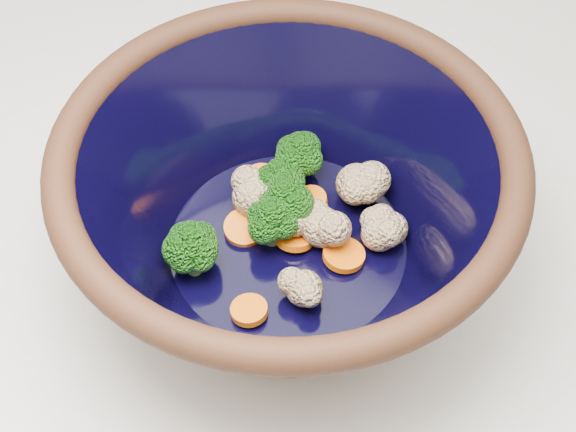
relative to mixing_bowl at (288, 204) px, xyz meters
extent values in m
cylinder|color=black|center=(0.00, 0.00, -0.08)|extent=(0.20, 0.20, 0.01)
torus|color=black|center=(0.00, 0.00, 0.05)|extent=(0.33, 0.33, 0.02)
cylinder|color=black|center=(0.00, 0.00, -0.05)|extent=(0.19, 0.19, 0.00)
cylinder|color=#608442|center=(-0.01, -0.01, -0.04)|extent=(0.01, 0.01, 0.02)
ellipsoid|color=#207115|center=(-0.01, -0.01, -0.02)|extent=(0.04, 0.04, 0.03)
cylinder|color=#608442|center=(-0.03, 0.04, -0.04)|extent=(0.01, 0.01, 0.02)
ellipsoid|color=#207115|center=(-0.03, 0.04, -0.02)|extent=(0.04, 0.04, 0.03)
cylinder|color=#608442|center=(-0.02, 0.02, -0.04)|extent=(0.01, 0.01, 0.02)
ellipsoid|color=#207115|center=(-0.02, 0.02, -0.01)|extent=(0.04, 0.04, 0.04)
cylinder|color=#608442|center=(-0.05, -0.06, -0.04)|extent=(0.01, 0.01, 0.02)
ellipsoid|color=#207115|center=(-0.05, -0.06, -0.02)|extent=(0.04, 0.04, 0.03)
cylinder|color=#608442|center=(-0.03, 0.06, -0.04)|extent=(0.01, 0.01, 0.02)
ellipsoid|color=#207115|center=(-0.03, 0.06, -0.02)|extent=(0.04, 0.04, 0.03)
cylinder|color=#608442|center=(-0.04, -0.06, -0.04)|extent=(0.01, 0.01, 0.02)
ellipsoid|color=#207115|center=(-0.04, -0.06, -0.02)|extent=(0.04, 0.04, 0.03)
sphere|color=beige|center=(-0.03, 0.01, -0.03)|extent=(0.03, 0.03, 0.03)
sphere|color=beige|center=(0.00, 0.02, -0.03)|extent=(0.03, 0.03, 0.03)
sphere|color=beige|center=(0.06, 0.04, -0.03)|extent=(0.03, 0.03, 0.03)
sphere|color=beige|center=(0.04, -0.03, -0.03)|extent=(0.03, 0.03, 0.03)
sphere|color=beige|center=(-0.04, 0.01, -0.03)|extent=(0.03, 0.03, 0.03)
sphere|color=beige|center=(-0.01, 0.01, -0.03)|extent=(0.03, 0.03, 0.03)
sphere|color=beige|center=(0.02, 0.02, -0.03)|extent=(0.03, 0.03, 0.03)
sphere|color=beige|center=(0.06, 0.05, -0.04)|extent=(0.03, 0.03, 0.03)
sphere|color=beige|center=(0.02, 0.07, -0.03)|extent=(0.03, 0.03, 0.03)
sphere|color=beige|center=(-0.01, 0.00, -0.03)|extent=(0.03, 0.03, 0.03)
cylinder|color=orange|center=(0.04, 0.01, -0.04)|extent=(0.03, 0.03, 0.01)
cylinder|color=orange|center=(-0.05, 0.02, -0.04)|extent=(0.03, 0.03, 0.01)
cylinder|color=orange|center=(0.01, -0.07, -0.04)|extent=(0.03, 0.03, 0.01)
cylinder|color=orange|center=(-0.05, 0.04, -0.04)|extent=(0.03, 0.03, 0.01)
cylinder|color=orange|center=(-0.01, 0.04, -0.04)|extent=(0.03, 0.03, 0.01)
cylinder|color=orange|center=(-0.03, -0.01, -0.04)|extent=(0.03, 0.03, 0.01)
cylinder|color=orange|center=(0.00, 0.00, -0.04)|extent=(0.03, 0.03, 0.01)
camera|label=1|loc=(0.22, -0.30, 0.46)|focal=50.00mm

